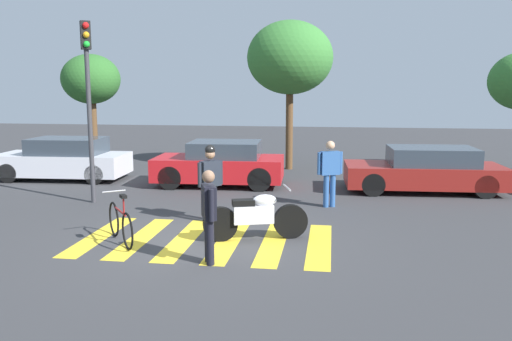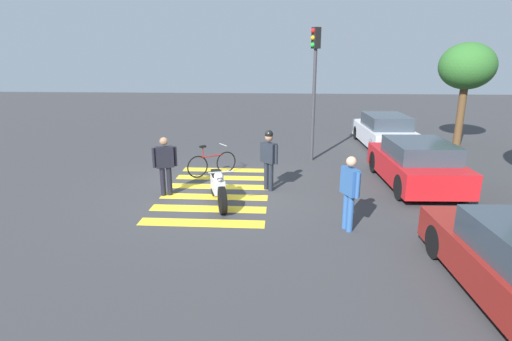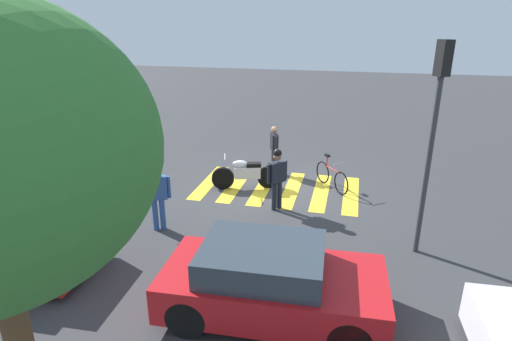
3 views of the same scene
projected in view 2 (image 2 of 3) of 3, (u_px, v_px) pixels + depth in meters
ground_plane at (217, 192)px, 11.65m from camera, size 60.00×60.00×0.00m
police_motorcycle at (218, 187)px, 10.58m from camera, size 2.06×0.87×1.06m
leaning_bicycle at (212, 163)px, 13.12m from camera, size 1.08×1.42×1.02m
officer_on_foot at (165, 163)px, 11.10m from camera, size 0.36×0.62×1.64m
officer_by_motorcycle at (269, 156)px, 11.52m from camera, size 0.48×0.52×1.76m
pedestrian_bystander at (350, 189)px, 8.87m from camera, size 0.63×0.38×1.69m
crosswalk_stripes at (217, 191)px, 11.65m from camera, size 4.95×2.95×0.01m
car_white_van at (384, 131)px, 17.13m from camera, size 4.26×1.98×1.37m
car_red_convertible at (417, 164)px, 12.03m from camera, size 4.00×2.05×1.37m
traffic_light_pole at (314, 74)px, 14.22m from camera, size 0.33×0.36×4.66m
street_tree_near at (467, 67)px, 16.66m from camera, size 2.22×2.22×4.25m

